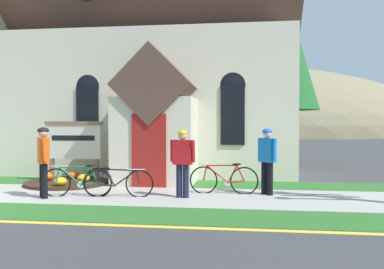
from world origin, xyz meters
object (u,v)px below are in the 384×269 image
Objects in this scene: church_sign at (74,142)px; bicycle_green at (224,179)px; bicycle_white at (77,181)px; bicycle_orange at (118,183)px; cyclist_in_yellow_jersey at (267,156)px; cyclist_in_blue_jersey at (183,158)px; cyclist_in_orange_jersey at (43,156)px; roadside_conifer at (284,50)px.

church_sign reaches higher than bicycle_green.
bicycle_green reaches higher than bicycle_white.
bicycle_orange is at bearing 1.66° from bicycle_white.
cyclist_in_yellow_jersey reaches higher than bicycle_orange.
bicycle_orange is 1.03× the size of cyclist_in_blue_jersey.
church_sign is 1.11× the size of cyclist_in_yellow_jersey.
bicycle_orange is 3.81m from cyclist_in_yellow_jersey.
bicycle_green is at bearing 16.96° from bicycle_orange.
cyclist_in_orange_jersey is at bearing -172.02° from cyclist_in_blue_jersey.
church_sign is 1.14× the size of cyclist_in_blue_jersey.
cyclist_in_yellow_jersey is 0.98× the size of cyclist_in_orange_jersey.
cyclist_in_orange_jersey is at bearing -155.08° from bicycle_white.
roadside_conifer is (7.04, 6.24, 3.85)m from church_sign.
roadside_conifer reaches higher than bicycle_orange.
bicycle_green is (4.74, -1.48, -0.86)m from church_sign.
cyclist_in_orange_jersey reaches higher than bicycle_white.
cyclist_in_blue_jersey is at bearing -29.92° from church_sign.
roadside_conifer reaches higher than bicycle_green.
cyclist_in_orange_jersey is at bearing -126.84° from roadside_conifer.
cyclist_in_yellow_jersey is at bearing -0.33° from bicycle_green.
bicycle_green is at bearing 34.45° from cyclist_in_blue_jersey.
cyclist_in_yellow_jersey is (1.10, -0.01, 0.62)m from bicycle_green.
church_sign is 1.06× the size of bicycle_green.
church_sign is at bearing 150.08° from cyclist_in_blue_jersey.
cyclist_in_orange_jersey is 0.22× the size of roadside_conifer.
cyclist_in_yellow_jersey is 0.22× the size of roadside_conifer.
bicycle_white is at bearing -64.29° from church_sign.
cyclist_in_blue_jersey reaches higher than bicycle_white.
cyclist_in_orange_jersey is 1.04× the size of cyclist_in_blue_jersey.
cyclist_in_yellow_jersey is at bearing 11.85° from cyclist_in_orange_jersey.
church_sign is 10.16m from roadside_conifer.
church_sign is 2.70m from bicycle_white.
roadside_conifer is at bearing 41.54° from church_sign.
bicycle_orange is 0.22× the size of roadside_conifer.
bicycle_green is at bearing -106.56° from roadside_conifer.
roadside_conifer is at bearing 60.18° from bicycle_orange.
bicycle_white is at bearing -167.33° from bicycle_green.
bicycle_orange is 1.01× the size of cyclist_in_yellow_jersey.
bicycle_white is at bearing 24.92° from cyclist_in_orange_jersey.
bicycle_white is 11.41m from roadside_conifer.
bicycle_white is 1.02m from cyclist_in_orange_jersey.
church_sign is 0.24× the size of roadside_conifer.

